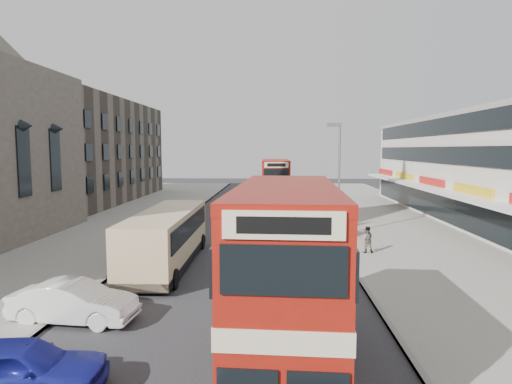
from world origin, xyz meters
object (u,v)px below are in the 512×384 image
(car_left_near, at_px, (18,368))
(car_left_front, at_px, (74,302))
(street_lamp, at_px, (338,170))
(pedestrian_near, at_px, (367,239))
(coach, at_px, (167,236))
(car_right_a, at_px, (321,228))
(bus_main, at_px, (287,282))
(bus_second, at_px, (276,186))
(car_right_c, at_px, (307,203))
(pedestrian_far, at_px, (331,202))
(car_right_b, at_px, (317,225))
(cyclist, at_px, (311,230))

(car_left_near, xyz_separation_m, car_left_front, (-0.80, 4.78, -0.00))
(street_lamp, distance_m, pedestrian_near, 6.68)
(coach, relative_size, car_right_a, 2.28)
(bus_main, bearing_deg, bus_second, -87.10)
(pedestrian_near, bearing_deg, car_left_front, 41.87)
(car_right_c, bearing_deg, street_lamp, 8.11)
(car_left_front, bearing_deg, car_right_c, -14.17)
(car_left_near, xyz_separation_m, car_right_c, (9.88, 34.46, -0.02))
(pedestrian_far, bearing_deg, pedestrian_near, -104.54)
(street_lamp, xyz_separation_m, pedestrian_near, (0.99, -5.38, -3.83))
(street_lamp, height_order, car_left_near, street_lamp)
(car_right_b, relative_size, car_right_c, 1.06)
(street_lamp, bearing_deg, cyclist, -156.10)
(car_right_c, bearing_deg, car_left_front, -16.41)
(pedestrian_near, height_order, pedestrian_far, pedestrian_far)
(car_right_c, height_order, pedestrian_far, pedestrian_far)
(bus_main, relative_size, bus_second, 1.02)
(cyclist, bearing_deg, bus_second, 107.30)
(car_right_c, bearing_deg, cyclist, 0.10)
(bus_second, bearing_deg, car_right_a, 105.62)
(bus_main, height_order, car_right_b, bus_main)
(coach, xyz_separation_m, car_left_front, (-1.50, -7.79, -0.88))
(car_right_a, relative_size, pedestrian_far, 2.68)
(street_lamp, relative_size, cyclist, 4.12)
(car_right_c, height_order, pedestrian_near, pedestrian_near)
(bus_second, distance_m, pedestrian_near, 17.32)
(street_lamp, bearing_deg, pedestrian_near, -79.54)
(car_right_a, xyz_separation_m, pedestrian_near, (2.15, -5.29, 0.29))
(pedestrian_far, bearing_deg, car_left_front, -128.29)
(pedestrian_near, relative_size, cyclist, 0.81)
(bus_main, distance_m, pedestrian_far, 32.70)
(bus_main, xyz_separation_m, car_right_b, (2.87, 20.60, -2.09))
(cyclist, bearing_deg, pedestrian_near, -50.97)
(coach, relative_size, car_right_c, 2.42)
(bus_second, distance_m, car_left_front, 28.06)
(bus_second, height_order, coach, bus_second)
(car_right_b, xyz_separation_m, pedestrian_near, (2.30, -6.38, 0.31))
(car_right_a, distance_m, car_right_c, 13.77)
(street_lamp, distance_m, bus_second, 12.02)
(car_right_b, bearing_deg, bus_main, -0.45)
(car_right_c, xyz_separation_m, pedestrian_far, (2.36, -1.07, 0.27))
(bus_main, distance_m, car_right_a, 19.85)
(street_lamp, xyz_separation_m, car_left_front, (-11.81, -16.00, -4.03))
(street_lamp, bearing_deg, pedestrian_far, 84.45)
(street_lamp, relative_size, car_right_a, 1.78)
(bus_second, bearing_deg, pedestrian_near, 107.55)
(car_right_a, height_order, car_right_c, car_right_c)
(pedestrian_far, bearing_deg, car_right_a, -114.41)
(car_left_near, bearing_deg, pedestrian_far, -27.71)
(car_right_c, bearing_deg, coach, -19.37)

